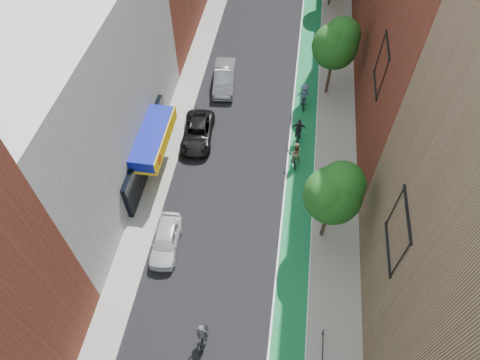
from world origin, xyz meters
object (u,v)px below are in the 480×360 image
at_px(parked_car_silver, 224,78).
at_px(cyclist_lead, 202,337).
at_px(cyclist_lane_near, 295,155).
at_px(cyclist_lane_mid, 298,133).
at_px(cyclist_lane_far, 304,97).
at_px(parked_car_white, 166,240).
at_px(parked_car_black, 198,133).

xyz_separation_m(parked_car_silver, cyclist_lead, (2.41, -21.51, -0.01)).
relative_size(cyclist_lane_near, cyclist_lane_mid, 0.94).
bearing_deg(cyclist_lead, cyclist_lane_far, -99.83).
bearing_deg(parked_car_white, cyclist_lane_mid, 49.86).
distance_m(parked_car_black, cyclist_lane_mid, 7.59).
height_order(parked_car_white, cyclist_lead, cyclist_lead).
relative_size(parked_car_white, cyclist_lane_near, 1.91).
bearing_deg(parked_car_black, cyclist_lane_far, 27.70).
distance_m(parked_car_white, cyclist_lane_mid, 12.79).
bearing_deg(parked_car_silver, cyclist_lane_far, -19.99).
height_order(parked_car_black, cyclist_lane_near, cyclist_lane_near).
relative_size(cyclist_lead, cyclist_lane_mid, 1.02).
xyz_separation_m(parked_car_black, parked_car_silver, (0.97, 6.57, 0.13)).
bearing_deg(cyclist_lane_mid, parked_car_black, 5.54).
xyz_separation_m(cyclist_lane_near, cyclist_lane_mid, (0.12, 2.32, -0.01)).
distance_m(parked_car_silver, cyclist_lane_near, 10.30).
bearing_deg(parked_car_silver, cyclist_lane_near, -56.88).
xyz_separation_m(parked_car_silver, cyclist_lane_mid, (6.57, -5.71, 0.10)).
distance_m(parked_car_silver, cyclist_lane_mid, 8.70).
bearing_deg(cyclist_lane_mid, parked_car_silver, -41.99).
height_order(cyclist_lane_near, cyclist_lane_mid, cyclist_lane_mid).
bearing_deg(parked_car_white, cyclist_lane_near, 43.12).
bearing_deg(cyclist_lane_mid, cyclist_lead, 74.24).
xyz_separation_m(parked_car_white, cyclist_lane_far, (7.78, 14.27, 0.33)).
height_order(parked_car_white, cyclist_lane_mid, cyclist_lane_mid).
bearing_deg(cyclist_lane_far, parked_car_white, 54.15).
bearing_deg(cyclist_lane_near, parked_car_white, 36.09).
height_order(cyclist_lane_near, cyclist_lane_far, cyclist_lane_far).
xyz_separation_m(parked_car_black, cyclist_lane_far, (7.72, 4.85, 0.34)).
distance_m(cyclist_lane_near, cyclist_lane_far, 6.31).
bearing_deg(cyclist_lane_far, parked_car_black, 24.87).
bearing_deg(cyclist_lane_far, parked_car_silver, -21.57).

